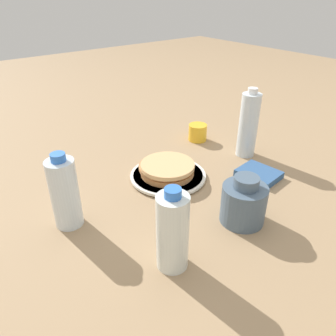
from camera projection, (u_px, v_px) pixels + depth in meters
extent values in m
plane|color=#9E7F5B|center=(168.00, 175.00, 0.97)|extent=(4.00, 4.00, 0.00)
cylinder|color=silver|center=(168.00, 176.00, 0.96)|extent=(0.20, 0.20, 0.01)
cylinder|color=silver|center=(168.00, 175.00, 0.96)|extent=(0.22, 0.22, 0.01)
cylinder|color=tan|center=(167.00, 171.00, 0.95)|extent=(0.15, 0.15, 0.02)
cylinder|color=#AE774A|center=(166.00, 167.00, 0.95)|extent=(0.15, 0.15, 0.01)
cylinder|color=#DCAC72|center=(168.00, 165.00, 0.93)|extent=(0.15, 0.15, 0.01)
cylinder|color=yellow|center=(198.00, 132.00, 1.17)|extent=(0.07, 0.07, 0.06)
cylinder|color=#4C6075|center=(243.00, 204.00, 0.77)|extent=(0.11, 0.11, 0.09)
cylinder|color=#4C6075|center=(246.00, 182.00, 0.74)|extent=(0.06, 0.06, 0.03)
cylinder|color=silver|center=(173.00, 233.00, 0.63)|extent=(0.06, 0.06, 0.17)
cylinder|color=blue|center=(173.00, 193.00, 0.58)|extent=(0.03, 0.03, 0.02)
cylinder|color=silver|center=(248.00, 125.00, 1.04)|extent=(0.06, 0.06, 0.21)
cylinder|color=white|center=(253.00, 91.00, 0.98)|extent=(0.03, 0.03, 0.02)
cylinder|color=silver|center=(65.00, 194.00, 0.74)|extent=(0.06, 0.06, 0.17)
cylinder|color=blue|center=(58.00, 157.00, 0.69)|extent=(0.03, 0.03, 0.02)
cube|color=#33598C|center=(259.00, 174.00, 0.96)|extent=(0.12, 0.11, 0.02)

